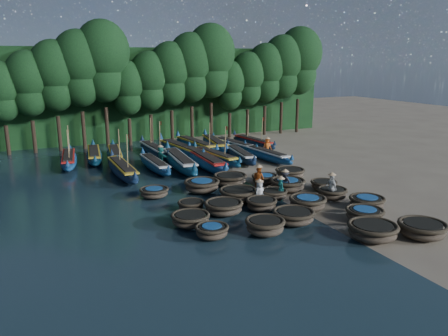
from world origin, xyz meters
name	(u,v)px	position (x,y,z in m)	size (l,w,h in m)	color
ground	(262,191)	(0.00, 0.00, 0.00)	(120.00, 120.00, 0.00)	#7A7059
foliage_wall	(161,93)	(0.00, 23.50, 5.00)	(40.00, 3.00, 10.00)	black
coracle_3	(373,231)	(0.83, -9.63, 0.48)	(3.08, 3.08, 0.84)	#4C3E2F
coracle_4	(422,229)	(3.28, -10.48, 0.47)	(2.44, 2.44, 0.82)	#4C3E2F
coracle_5	(212,231)	(-6.37, -6.12, 0.39)	(1.96, 1.96, 0.67)	#4C3E2F
coracle_6	(265,226)	(-3.72, -6.84, 0.48)	(2.23, 2.23, 0.84)	#4C3E2F
coracle_7	(294,216)	(-1.53, -6.16, 0.44)	(2.45, 2.45, 0.77)	#4C3E2F
coracle_8	(365,214)	(2.28, -7.46, 0.42)	(2.14, 2.14, 0.73)	#4C3E2F
coracle_9	(367,202)	(3.89, -5.88, 0.43)	(2.49, 2.49, 0.74)	#4C3E2F
coracle_10	(190,219)	(-6.78, -4.14, 0.41)	(2.13, 2.13, 0.72)	#4C3E2F
coracle_11	(224,207)	(-4.39, -3.23, 0.45)	(2.28, 2.28, 0.79)	#4C3E2F
coracle_12	(262,204)	(-2.08, -3.57, 0.42)	(2.01, 2.01, 0.74)	#4C3E2F
coracle_13	(308,203)	(0.43, -4.68, 0.49)	(2.59, 2.59, 0.84)	#4C3E2F
coracle_14	(332,193)	(3.12, -3.57, 0.42)	(1.94, 1.94, 0.74)	#4C3E2F
coracle_15	(191,205)	(-5.90, -1.88, 0.36)	(1.73, 1.73, 0.63)	#4C3E2F
coracle_16	(238,194)	(-2.51, -1.33, 0.46)	(2.45, 2.45, 0.81)	#4C3E2F
coracle_17	(274,194)	(-0.36, -2.10, 0.39)	(2.13, 2.13, 0.68)	#4C3E2F
coracle_18	(288,184)	(1.47, -0.87, 0.49)	(2.69, 2.69, 0.84)	#4C3E2F
coracle_19	(324,185)	(3.92, -1.63, 0.38)	(2.06, 2.06, 0.66)	#4C3E2F
coracle_20	(154,192)	(-7.17, 1.56, 0.37)	(1.92, 1.92, 0.64)	#4C3E2F
coracle_21	(202,185)	(-3.92, 1.34, 0.49)	(2.91, 2.91, 0.85)	#4C3E2F
coracle_22	(230,179)	(-1.49, 2.00, 0.48)	(2.40, 2.40, 0.84)	#4C3E2F
coracle_23	(265,179)	(0.96, 1.34, 0.40)	(2.30, 2.30, 0.69)	#4C3E2F
coracle_24	(290,173)	(3.46, 1.89, 0.43)	(2.55, 2.55, 0.75)	#4C3E2F
long_boat_2	(123,169)	(-7.92, 7.72, 0.56)	(1.56, 8.26, 3.51)	#0F1E3A
long_boat_3	(155,164)	(-5.13, 8.62, 0.49)	(1.45, 7.33, 1.29)	navy
long_boat_4	(180,161)	(-3.13, 8.24, 0.62)	(2.32, 9.19, 1.62)	#0D364D
long_boat_5	(206,161)	(-1.09, 7.55, 0.60)	(1.84, 8.99, 1.58)	navy
long_boat_6	(215,157)	(0.39, 8.94, 0.54)	(2.34, 7.92, 3.39)	#0D364D
long_boat_7	(240,155)	(2.76, 8.94, 0.51)	(2.30, 7.55, 1.34)	#0F1E3A
long_boat_8	(267,155)	(4.91, 7.92, 0.51)	(1.98, 7.51, 1.33)	navy
long_boat_9	(69,159)	(-11.30, 13.26, 0.52)	(2.18, 7.66, 3.27)	navy
long_boat_10	(94,155)	(-9.07, 14.14, 0.52)	(2.29, 7.71, 1.37)	#0D364D
long_boat_11	(115,154)	(-7.29, 13.83, 0.50)	(2.26, 7.42, 1.32)	#0D364D
long_boat_12	(154,150)	(-3.67, 13.89, 0.54)	(1.72, 8.07, 3.43)	#0F1E3A
long_boat_13	(180,149)	(-1.43, 12.92, 0.61)	(2.79, 8.97, 1.59)	navy
long_boat_14	(196,145)	(0.67, 14.37, 0.58)	(2.44, 8.67, 1.53)	navy
long_boat_15	(215,144)	(2.70, 14.39, 0.57)	(2.64, 8.37, 1.49)	navy
long_boat_16	(233,145)	(4.19, 13.19, 0.52)	(2.59, 7.66, 1.37)	#0D364D
long_boat_17	(253,142)	(6.75, 13.83, 0.51)	(2.15, 7.47, 3.19)	#0F1E3A
fisherman_0	(259,192)	(-1.67, -2.55, 0.85)	(0.91, 0.82, 1.77)	beige
fisherman_1	(281,187)	(0.00, -2.34, 0.87)	(0.52, 0.58, 1.70)	#17625B
fisherman_2	(259,178)	(-0.30, 0.00, 0.93)	(0.91, 1.03, 1.97)	#B24E17
fisherman_3	(285,181)	(1.00, -1.25, 0.85)	(0.89, 1.18, 1.81)	black
fisherman_4	(331,187)	(2.76, -3.88, 0.96)	(0.55, 1.10, 2.01)	beige
fisherman_5	(161,156)	(-4.29, 9.62, 0.91)	(0.64, 1.67, 1.96)	#17625B
fisherman_6	(267,146)	(5.88, 9.47, 0.92)	(0.90, 0.64, 1.92)	#B24E17
tree_0	(2,91)	(-16.00, 20.00, 5.97)	(3.68, 3.68, 8.68)	black
tree_1	(28,83)	(-13.70, 20.00, 6.65)	(4.09, 4.09, 9.65)	black
tree_2	(54,75)	(-11.40, 20.00, 7.32)	(4.51, 4.51, 10.63)	black
tree_3	(79,68)	(-9.10, 20.00, 8.00)	(4.92, 4.92, 11.60)	black
tree_4	(103,60)	(-6.80, 20.00, 8.67)	(5.34, 5.34, 12.58)	black
tree_5	(128,88)	(-4.50, 20.00, 5.97)	(3.68, 3.68, 8.68)	black
tree_6	(149,80)	(-2.20, 20.00, 6.65)	(4.09, 4.09, 9.65)	black
tree_7	(171,73)	(0.10, 20.00, 7.32)	(4.51, 4.51, 10.63)	black
tree_8	(191,67)	(2.40, 20.00, 8.00)	(4.92, 4.92, 11.60)	black
tree_9	(211,60)	(4.70, 20.00, 8.67)	(5.34, 5.34, 12.58)	black
tree_10	(230,85)	(7.00, 20.00, 5.97)	(3.68, 3.68, 8.68)	black
tree_11	(248,78)	(9.30, 20.00, 6.65)	(4.09, 4.09, 9.65)	black
tree_12	(266,72)	(11.60, 20.00, 7.32)	(4.51, 4.51, 10.63)	black
tree_13	(283,66)	(13.90, 20.00, 8.00)	(4.92, 4.92, 11.60)	black
tree_14	(299,60)	(16.20, 20.00, 8.67)	(5.34, 5.34, 12.58)	black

